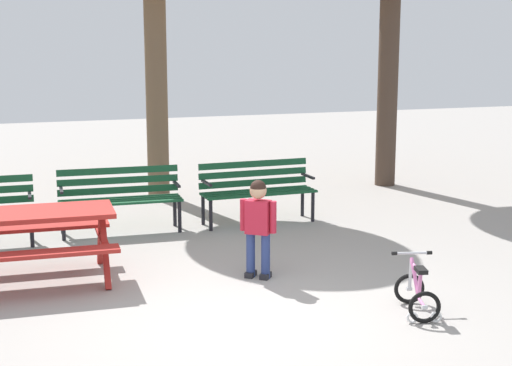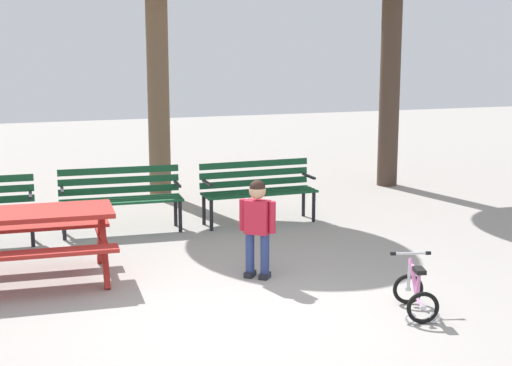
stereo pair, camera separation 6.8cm
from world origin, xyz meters
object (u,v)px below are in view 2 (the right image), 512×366
picnic_table (26,227)px  park_bench_left (121,194)px  kids_bicycle (416,293)px  park_bench_right (257,186)px  child_standing (257,221)px

picnic_table → park_bench_left: 2.23m
picnic_table → kids_bicycle: 4.04m
picnic_table → park_bench_left: size_ratio=1.15×
picnic_table → kids_bicycle: (3.38, -2.17, -0.39)m
park_bench_right → child_standing: (-0.83, -2.40, 0.12)m
child_standing → picnic_table: bearing=164.3°
park_bench_left → park_bench_right: 1.90m
park_bench_right → picnic_table: bearing=-151.2°
picnic_table → kids_bicycle: size_ratio=3.01×
picnic_table → child_standing: bearing=-15.7°
picnic_table → park_bench_left: bearing=55.1°
park_bench_right → kids_bicycle: (0.21, -3.91, -0.31)m
park_bench_right → child_standing: size_ratio=1.50×
child_standing → kids_bicycle: bearing=-55.5°
picnic_table → park_bench_right: (3.17, 1.74, -0.08)m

